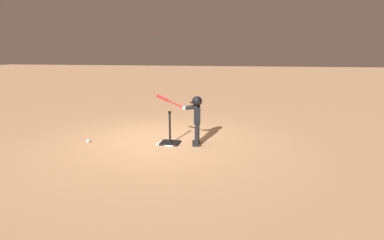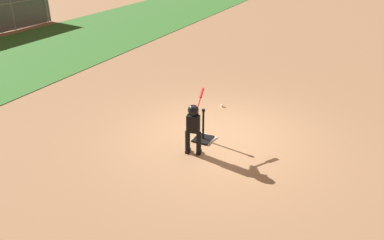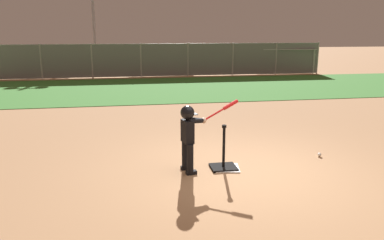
{
  "view_description": "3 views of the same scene",
  "coord_description": "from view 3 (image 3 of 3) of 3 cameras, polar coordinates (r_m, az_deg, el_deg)",
  "views": [
    {
      "loc": [
        -2.19,
        6.85,
        2.11
      ],
      "look_at": [
        -0.88,
        0.44,
        0.65
      ],
      "focal_mm": 28.0,
      "sensor_mm": 36.0,
      "label": 1
    },
    {
      "loc": [
        -7.34,
        -2.91,
        4.28
      ],
      "look_at": [
        -1.0,
        0.17,
        0.84
      ],
      "focal_mm": 35.0,
      "sensor_mm": 36.0,
      "label": 2
    },
    {
      "loc": [
        -1.88,
        -5.79,
        2.37
      ],
      "look_at": [
        -0.88,
        0.09,
        0.93
      ],
      "focal_mm": 35.0,
      "sensor_mm": 36.0,
      "label": 3
    }
  ],
  "objects": [
    {
      "name": "ground_plane",
      "position": [
        6.53,
        7.83,
        -7.85
      ],
      "size": [
        90.0,
        90.0,
        0.0
      ],
      "primitive_type": "plane",
      "color": "#AD7F56"
    },
    {
      "name": "grass_outfield_strip",
      "position": [
        15.71,
        -2.7,
        4.88
      ],
      "size": [
        56.0,
        6.87,
        0.02
      ],
      "primitive_type": "cube",
      "color": "#3D7F33",
      "rests_on": "ground_plane"
    },
    {
      "name": "backstop_fence",
      "position": [
        19.65,
        -4.21,
        9.24
      ],
      "size": [
        17.13,
        0.08,
        1.72
      ],
      "color": "#9E9EA3",
      "rests_on": "ground_plane"
    },
    {
      "name": "home_plate",
      "position": [
        6.64,
        5.24,
        -7.29
      ],
      "size": [
        0.51,
        0.51,
        0.02
      ],
      "primitive_type": "cube",
      "rotation": [
        0.0,
        0.0,
        -0.16
      ],
      "color": "white",
      "rests_on": "ground_plane"
    },
    {
      "name": "batting_tee",
      "position": [
        6.61,
        4.82,
        -6.47
      ],
      "size": [
        0.45,
        0.4,
        0.79
      ],
      "color": "black",
      "rests_on": "ground_plane"
    },
    {
      "name": "batter_child",
      "position": [
        6.26,
        -0.37,
        -1.55
      ],
      "size": [
        1.04,
        0.41,
        1.2
      ],
      "color": "black",
      "rests_on": "ground_plane"
    },
    {
      "name": "baseball",
      "position": [
        7.62,
        18.84,
        -5.03
      ],
      "size": [
        0.07,
        0.07,
        0.07
      ],
      "primitive_type": "sphere",
      "color": "white",
      "rests_on": "ground_plane"
    },
    {
      "name": "bleachers_left_center",
      "position": [
        21.39,
        -22.85,
        7.68
      ],
      "size": [
        4.02,
        2.46,
        1.18
      ],
      "color": "#ADAFB7",
      "rests_on": "ground_plane"
    },
    {
      "name": "bleachers_right_center",
      "position": [
        21.35,
        -4.61,
        8.48
      ],
      "size": [
        3.52,
        1.99,
        1.04
      ],
      "color": "#ADAFB7",
      "rests_on": "ground_plane"
    },
    {
      "name": "bleachers_far_right",
      "position": [
        22.43,
        13.52,
        8.85
      ],
      "size": [
        3.34,
        2.69,
        1.38
      ],
      "color": "#ADAFB7",
      "rests_on": "ground_plane"
    }
  ]
}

